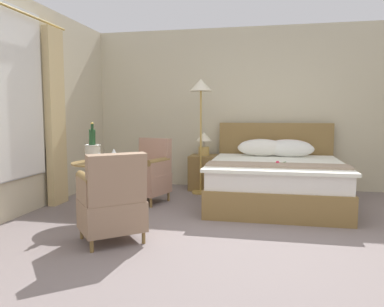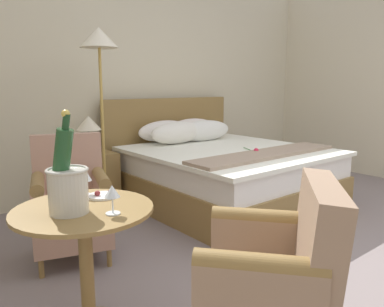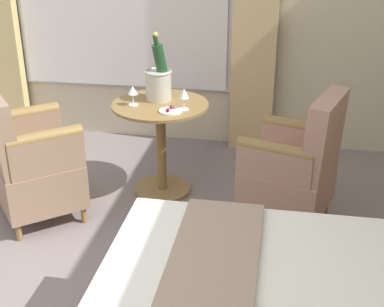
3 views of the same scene
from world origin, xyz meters
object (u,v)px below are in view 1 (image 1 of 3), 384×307
champagne_bucket (93,150)px  wine_glass_near_bucket (99,156)px  floor_lamp_brass (201,97)px  wine_glass_near_edge (114,152)px  snack_plate (116,161)px  armchair_facing_bed (112,202)px  armchair_by_window (149,173)px  bedside_lamp (204,141)px  nightstand (204,172)px  side_table_round (101,184)px  bed (275,178)px

champagne_bucket → wine_glass_near_bucket: champagne_bucket is taller
floor_lamp_brass → wine_glass_near_bucket: 2.16m
floor_lamp_brass → wine_glass_near_edge: bearing=-119.1°
champagne_bucket → snack_plate: size_ratio=3.03×
floor_lamp_brass → armchair_facing_bed: bearing=-100.1°
wine_glass_near_bucket → armchair_by_window: 1.20m
bedside_lamp → armchair_facing_bed: size_ratio=0.43×
bedside_lamp → wine_glass_near_bucket: bearing=-111.5°
nightstand → wine_glass_near_edge: wine_glass_near_edge is taller
side_table_round → snack_plate: (0.15, 0.11, 0.28)m
floor_lamp_brass → side_table_round: floor_lamp_brass is taller
bedside_lamp → floor_lamp_brass: 0.78m
bed → floor_lamp_brass: (-1.15, 0.44, 1.17)m
champagne_bucket → side_table_round: bearing=17.2°
armchair_facing_bed → floor_lamp_brass: bearing=79.9°
wine_glass_near_edge → snack_plate: 0.14m
nightstand → bedside_lamp: bearing=-180.0°
bedside_lamp → snack_plate: size_ratio=2.46×
bed → side_table_round: 2.41m
snack_plate → armchair_by_window: 0.89m
bedside_lamp → wine_glass_near_edge: bedside_lamp is taller
snack_plate → bedside_lamp: bearing=67.8°
bedside_lamp → armchair_by_window: bearing=-120.9°
armchair_facing_bed → bed: bearing=51.6°
side_table_round → wine_glass_near_edge: bearing=62.8°
champagne_bucket → bed: bearing=30.3°
bed → floor_lamp_brass: size_ratio=1.14×
armchair_facing_bed → champagne_bucket: bearing=127.1°
champagne_bucket → wine_glass_near_bucket: bearing=-44.5°
nightstand → champagne_bucket: (-1.00, -2.01, 0.54)m
bed → side_table_round: bed is taller
snack_plate → armchair_facing_bed: armchair_facing_bed is taller
bed → floor_lamp_brass: 1.70m
wine_glass_near_bucket → bedside_lamp: bearing=68.5°
bed → wine_glass_near_edge: (-1.98, -1.05, 0.44)m
bedside_lamp → snack_plate: 2.03m
nightstand → floor_lamp_brass: 1.28m
bedside_lamp → side_table_round: bedside_lamp is taller
floor_lamp_brass → armchair_by_window: floor_lamp_brass is taller
wine_glass_near_bucket → armchair_by_window: bearing=78.6°
nightstand → armchair_facing_bed: 2.80m
armchair_by_window → champagne_bucket: bearing=-111.2°
bed → floor_lamp_brass: bearing=159.3°
champagne_bucket → armchair_by_window: (0.37, 0.97, -0.42)m
wine_glass_near_edge → armchair_facing_bed: 1.11m
wine_glass_near_edge → armchair_by_window: (0.20, 0.75, -0.38)m
armchair_facing_bed → wine_glass_near_edge: bearing=112.1°
armchair_facing_bed → armchair_by_window: bearing=96.4°
armchair_by_window → bedside_lamp: bearing=59.1°
bed → snack_plate: (-1.92, -1.13, 0.34)m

